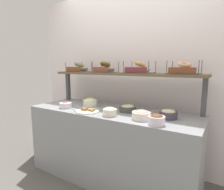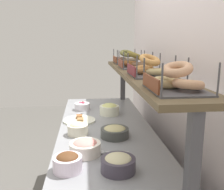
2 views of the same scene
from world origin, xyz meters
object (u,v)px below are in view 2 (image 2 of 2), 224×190
bowl_beet_salad (82,106)px  serving_spoon_by_edge (108,152)px  serving_spoon_near_plate (75,116)px  bagel_basket_cinnamon_raisin (134,62)px  bowl_lox_spread (85,147)px  bagel_basket_plain (176,81)px  bowl_chocolate_spread (68,162)px  bowl_hummus (115,132)px  bowl_egg_salad (109,109)px  bagel_basket_poppy (126,59)px  bowl_tuna_salad (118,163)px  serving_plate_white (79,120)px  bagel_basket_sesame (149,69)px  bowl_potato_salad (78,128)px

bowl_beet_salad → serving_spoon_by_edge: bowl_beet_salad is taller
serving_spoon_near_plate → bagel_basket_cinnamon_raisin: bearing=82.2°
bowl_lox_spread → bowl_beet_salad: size_ratio=1.23×
bagel_basket_cinnamon_raisin → bagel_basket_plain: bearing=-0.2°
bowl_chocolate_spread → bowl_hummus: bearing=146.0°
serving_spoon_near_plate → bagel_basket_plain: 1.27m
bagel_basket_plain → bowl_egg_salad: bearing=-169.7°
bagel_basket_poppy → serving_spoon_by_edge: bearing=-14.0°
serving_spoon_by_edge → bagel_basket_poppy: size_ratio=0.56×
bowl_tuna_salad → bagel_basket_cinnamon_raisin: (-0.92, 0.25, 0.43)m
serving_plate_white → bagel_basket_sesame: (0.42, 0.47, 0.47)m
bowl_egg_salad → bagel_basket_cinnamon_raisin: bagel_basket_cinnamon_raisin is taller
bowl_hummus → bowl_chocolate_spread: 0.52m
bowl_egg_salad → bagel_basket_cinnamon_raisin: bearing=63.2°
bowl_lox_spread → bagel_basket_sesame: 0.64m
bowl_beet_salad → bagel_basket_cinnamon_raisin: 0.69m
serving_spoon_by_edge → bowl_hummus: bearing=165.1°
serving_plate_white → serving_spoon_near_plate: bearing=-163.6°
bowl_lox_spread → serving_plate_white: bearing=-175.7°
bowl_lox_spread → serving_plate_white: bowl_lox_spread is taller
serving_spoon_by_edge → serving_plate_white: bearing=-163.7°
bowl_potato_salad → bagel_basket_poppy: size_ratio=0.46×
bowl_beet_salad → bowl_lox_spread: bearing=1.5°
bowl_chocolate_spread → bowl_lox_spread: bearing=154.0°
bowl_potato_salad → bagel_basket_cinnamon_raisin: size_ratio=0.50×
serving_plate_white → serving_spoon_near_plate: 0.15m
bowl_lox_spread → bowl_egg_salad: size_ratio=1.05×
bagel_basket_poppy → bowl_beet_salad: bearing=-70.0°
serving_spoon_by_edge → bagel_basket_poppy: bearing=166.0°
bagel_basket_sesame → serving_spoon_near_plate: bearing=-137.6°
serving_spoon_near_plate → bagel_basket_poppy: bagel_basket_poppy is taller
bowl_chocolate_spread → bagel_basket_poppy: 1.50m
bowl_chocolate_spread → bowl_potato_salad: bearing=175.8°
bagel_basket_cinnamon_raisin → serving_spoon_by_edge: bearing=-22.0°
bowl_lox_spread → bowl_tuna_salad: bearing=37.8°
bowl_lox_spread → bowl_egg_salad: 0.83m
bowl_chocolate_spread → serving_spoon_near_plate: bearing=-180.0°
bagel_basket_plain → serving_plate_white: bearing=-153.2°
bowl_tuna_salad → bagel_basket_sesame: 0.66m
bowl_beet_salad → serving_plate_white: bowl_beet_salad is taller
bowl_hummus → bagel_basket_sesame: bagel_basket_sesame is taller
bowl_lox_spread → bowl_chocolate_spread: 0.20m
bowl_potato_salad → bagel_basket_sesame: bearing=76.2°
bowl_potato_salad → bagel_basket_poppy: (-0.83, 0.48, 0.43)m
bowl_tuna_salad → bagel_basket_plain: 0.50m
bowl_egg_salad → bowl_potato_salad: size_ratio=1.21×
bowl_potato_salad → bagel_basket_poppy: 1.05m
bowl_egg_salad → serving_spoon_near_plate: 0.31m
serving_spoon_near_plate → bagel_basket_poppy: bearing=127.1°
bowl_lox_spread → bagel_basket_cinnamon_raisin: 0.93m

